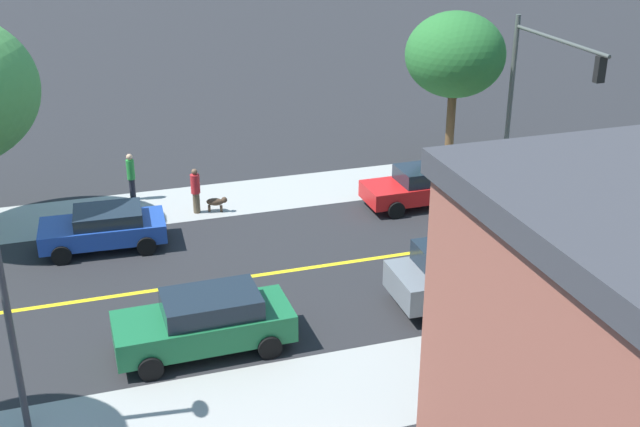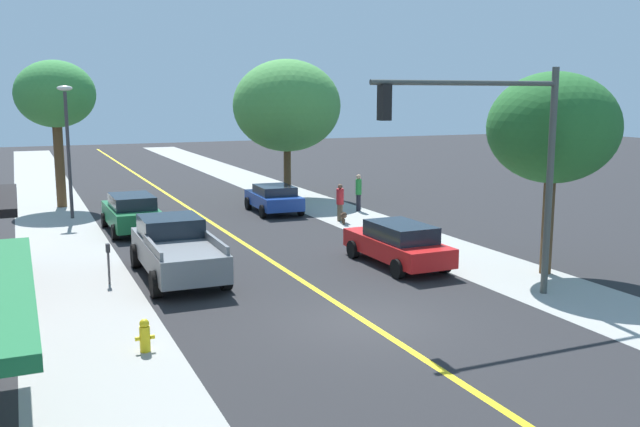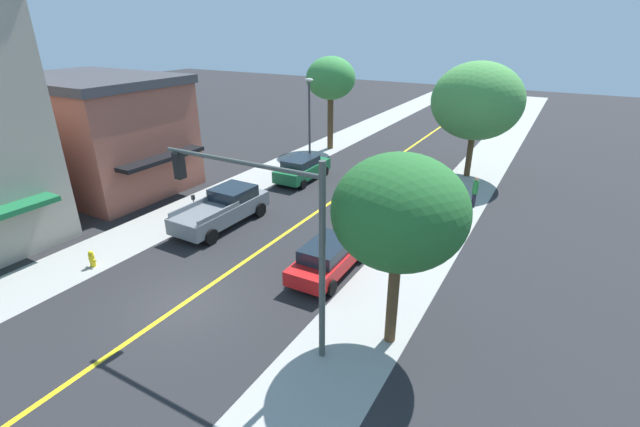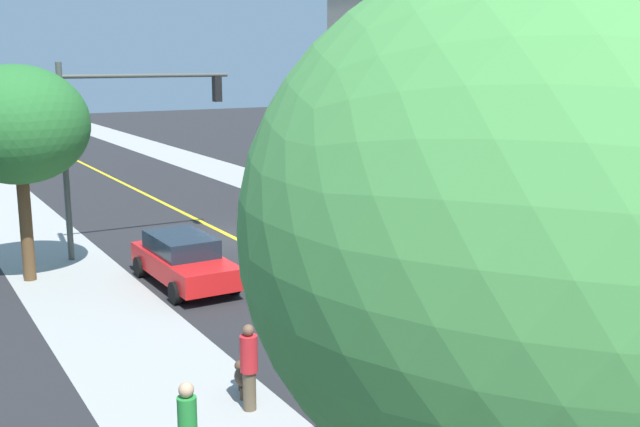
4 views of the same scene
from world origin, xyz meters
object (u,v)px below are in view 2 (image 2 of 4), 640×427
object	(u,v)px
street_tree_left_far	(553,128)
street_tree_right_corner	(287,106)
street_lamp	(68,137)
fire_hydrant	(145,336)
grey_pickup_truck	(176,249)
traffic_light_mast	(499,145)
pedestrian_green_shirt	(359,191)
parking_meter	(108,257)
red_sedan_right_curb	(398,243)
street_tree_left_near	(55,95)
pedestrian_red_shirt	(340,202)
blue_sedan_right_curb	(274,198)
green_sedan_left_curb	(132,212)
small_dog	(344,215)

from	to	relation	value
street_tree_left_far	street_tree_right_corner	bearing A→B (deg)	95.03
street_tree_right_corner	street_lamp	world-z (taller)	street_tree_right_corner
fire_hydrant	grey_pickup_truck	world-z (taller)	grey_pickup_truck
traffic_light_mast	pedestrian_green_shirt	bearing A→B (deg)	-102.57
parking_meter	grey_pickup_truck	distance (m)	2.11
red_sedan_right_curb	pedestrian_green_shirt	bearing A→B (deg)	-20.79
street_tree_left_near	parking_meter	xyz separation A→B (m)	(0.38, -16.55, -4.92)
parking_meter	pedestrian_red_shirt	distance (m)	13.16
fire_hydrant	blue_sedan_right_curb	world-z (taller)	blue_sedan_right_curb
street_tree_right_corner	grey_pickup_truck	size ratio (longest dim) A/B	1.35
street_tree_left_far	green_sedan_left_curb	world-z (taller)	street_tree_left_far
parking_meter	small_dog	xyz separation A→B (m)	(11.02, 6.23, -0.45)
traffic_light_mast	parking_meter	bearing A→B (deg)	-32.28
fire_hydrant	red_sedan_right_curb	xyz separation A→B (m)	(9.34, 4.76, 0.40)
street_tree_left_near	traffic_light_mast	world-z (taller)	street_tree_left_near
blue_sedan_right_curb	street_tree_left_near	bearing A→B (deg)	59.93
street_lamp	small_dog	size ratio (longest dim) A/B	7.78
traffic_light_mast	small_dog	size ratio (longest dim) A/B	8.22
fire_hydrant	red_sedan_right_curb	distance (m)	10.49
street_lamp	parking_meter	bearing A→B (deg)	-89.33
red_sedan_right_curb	fire_hydrant	bearing A→B (deg)	116.13
grey_pickup_truck	street_lamp	bearing A→B (deg)	10.78
small_dog	street_tree_left_far	bearing A→B (deg)	32.09
fire_hydrant	green_sedan_left_curb	bearing A→B (deg)	82.43
green_sedan_left_curb	pedestrian_red_shirt	world-z (taller)	pedestrian_red_shirt
street_tree_left_far	parking_meter	size ratio (longest dim) A/B	5.14
street_lamp	pedestrian_red_shirt	distance (m)	13.05
street_tree_left_far	pedestrian_red_shirt	bearing A→B (deg)	100.48
parking_meter	blue_sedan_right_curb	size ratio (longest dim) A/B	0.30
street_tree_left_near	parking_meter	bearing A→B (deg)	-88.70
street_tree_right_corner	small_dog	bearing A→B (deg)	-93.74
parking_meter	grey_pickup_truck	xyz separation A→B (m)	(2.11, 0.05, 0.08)
fire_hydrant	pedestrian_green_shirt	world-z (taller)	pedestrian_green_shirt
red_sedan_right_curb	blue_sedan_right_curb	size ratio (longest dim) A/B	1.13
street_tree_left_far	grey_pickup_truck	size ratio (longest dim) A/B	1.14
street_tree_right_corner	street_tree_left_far	world-z (taller)	street_tree_right_corner
street_tree_left_near	pedestrian_red_shirt	distance (m)	15.78
blue_sedan_right_curb	small_dog	bearing A→B (deg)	-153.08
street_lamp	pedestrian_red_shirt	world-z (taller)	street_lamp
green_sedan_left_curb	street_lamp	bearing A→B (deg)	24.19
parking_meter	red_sedan_right_curb	size ratio (longest dim) A/B	0.27
small_dog	parking_meter	bearing A→B (deg)	-40.42
grey_pickup_truck	street_tree_left_near	bearing A→B (deg)	9.25
street_tree_left_far	red_sedan_right_curb	world-z (taller)	street_tree_left_far
street_lamp	small_dog	xyz separation A→B (m)	(11.17, -6.51, -3.46)
blue_sedan_right_curb	small_dog	distance (m)	4.56
street_tree_left_near	pedestrian_green_shirt	bearing A→B (deg)	-28.75
street_tree_left_near	fire_hydrant	world-z (taller)	street_tree_left_near
street_tree_right_corner	grey_pickup_truck	world-z (taller)	street_tree_right_corner
street_tree_left_near	blue_sedan_right_curb	distance (m)	12.42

